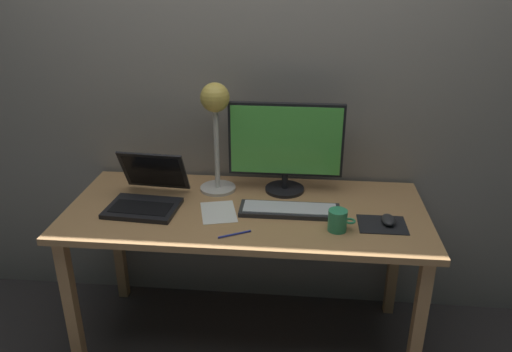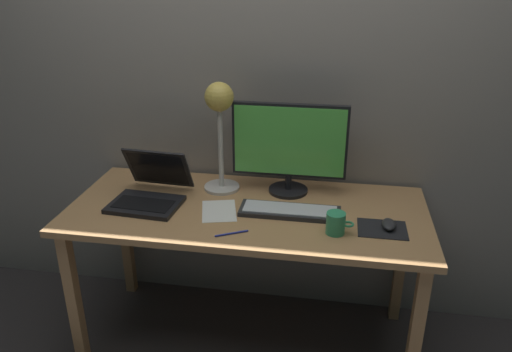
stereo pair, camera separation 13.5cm
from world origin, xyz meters
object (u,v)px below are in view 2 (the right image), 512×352
object	(u,v)px
coffee_mug	(336,223)
pen	(232,233)
keyboard_main	(290,211)
monitor	(289,145)
desk_lamp	(220,114)
mouse	(389,224)
laptop	(152,187)

from	to	relation	value
coffee_mug	pen	size ratio (longest dim) A/B	0.81
keyboard_main	coffee_mug	bearing A→B (deg)	-34.91
keyboard_main	monitor	bearing A→B (deg)	98.01
keyboard_main	desk_lamp	size ratio (longest dim) A/B	0.84
keyboard_main	coffee_mug	world-z (taller)	coffee_mug
desk_lamp	coffee_mug	xyz separation A→B (m)	(0.55, -0.34, -0.33)
keyboard_main	mouse	distance (m)	0.42
keyboard_main	pen	distance (m)	0.31
monitor	laptop	size ratio (longest dim) A/B	1.49
desk_lamp	laptop	bearing A→B (deg)	-149.93
mouse	desk_lamp	bearing A→B (deg)	160.56
laptop	mouse	size ratio (longest dim) A/B	3.71
desk_lamp	coffee_mug	distance (m)	0.73
coffee_mug	pen	xyz separation A→B (m)	(-0.41, -0.08, -0.04)
keyboard_main	laptop	distance (m)	0.65
laptop	mouse	xyz separation A→B (m)	(1.06, -0.10, -0.04)
mouse	coffee_mug	world-z (taller)	coffee_mug
laptop	desk_lamp	distance (m)	0.46
keyboard_main	pen	xyz separation A→B (m)	(-0.21, -0.22, -0.01)
pen	laptop	bearing A→B (deg)	149.25
laptop	coffee_mug	distance (m)	0.86
keyboard_main	laptop	xyz separation A→B (m)	(-0.64, 0.04, 0.05)
desk_lamp	mouse	distance (m)	0.89
laptop	mouse	distance (m)	1.06
laptop	coffee_mug	xyz separation A→B (m)	(0.84, -0.18, -0.02)
monitor	pen	size ratio (longest dim) A/B	3.80
mouse	coffee_mug	distance (m)	0.23
coffee_mug	mouse	bearing A→B (deg)	18.76
coffee_mug	monitor	bearing A→B (deg)	122.59
monitor	keyboard_main	size ratio (longest dim) A/B	1.21
monitor	desk_lamp	world-z (taller)	desk_lamp
laptop	pen	size ratio (longest dim) A/B	2.54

